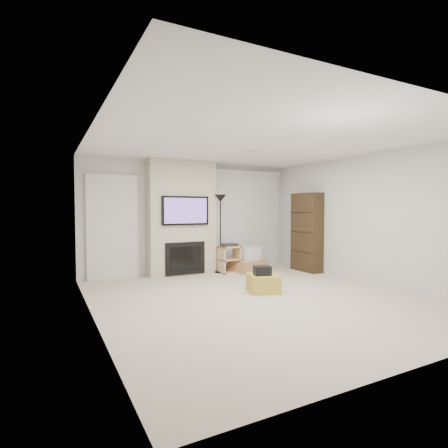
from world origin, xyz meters
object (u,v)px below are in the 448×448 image
box_stack (248,262)px  bookshelf (307,232)px  av_stand (229,257)px  ottoman (263,283)px  floor_lamp (220,211)px

box_stack → bookshelf: (1.20, -0.62, 0.69)m
av_stand → box_stack: av_stand is taller
ottoman → bookshelf: 2.50m
floor_lamp → av_stand: floor_lamp is taller
floor_lamp → bookshelf: bearing=-21.8°
box_stack → bookshelf: 1.52m
floor_lamp → box_stack: bearing=-10.3°
ottoman → box_stack: size_ratio=0.51×
floor_lamp → av_stand: bearing=-32.6°
av_stand → bookshelf: (1.69, -0.64, 0.55)m
floor_lamp → box_stack: size_ratio=1.80×
floor_lamp → box_stack: (0.66, -0.12, -1.17)m
av_stand → bookshelf: size_ratio=0.37×
ottoman → floor_lamp: 2.35m
floor_lamp → ottoman: bearing=-95.0°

